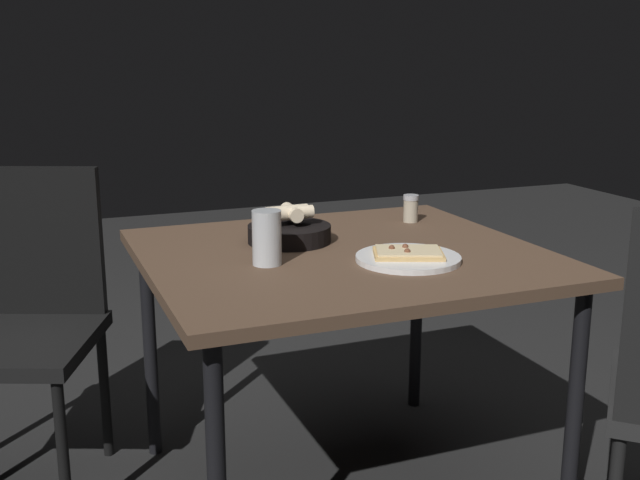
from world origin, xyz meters
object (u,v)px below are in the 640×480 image
object	(u,v)px
chair_near	(19,307)
bread_basket	(289,230)
pizza_plate	(408,257)
pepper_shaker	(411,210)
beer_glass	(267,241)
dining_table	(342,273)

from	to	relation	value
chair_near	bread_basket	bearing A→B (deg)	158.81
pizza_plate	pepper_shaker	xyz separation A→B (m)	(-0.22, -0.40, 0.03)
beer_glass	pepper_shaker	size ratio (longest dim) A/B	1.62
dining_table	pizza_plate	world-z (taller)	pizza_plate
bread_basket	chair_near	xyz separation A→B (m)	(0.71, -0.27, -0.22)
bread_basket	beer_glass	world-z (taller)	beer_glass
dining_table	pizza_plate	size ratio (longest dim) A/B	3.88
beer_glass	chair_near	world-z (taller)	chair_near
dining_table	chair_near	size ratio (longest dim) A/B	1.15
bread_basket	beer_glass	bearing A→B (deg)	57.38
bread_basket	pepper_shaker	world-z (taller)	bread_basket
pizza_plate	bread_basket	bearing A→B (deg)	-54.36
pizza_plate	dining_table	bearing A→B (deg)	-53.34
pizza_plate	chair_near	xyz separation A→B (m)	(0.92, -0.57, -0.20)
dining_table	bread_basket	distance (m)	0.20
bread_basket	pepper_shaker	bearing A→B (deg)	-166.12
pizza_plate	bread_basket	size ratio (longest dim) A/B	1.15
bread_basket	chair_near	size ratio (longest dim) A/B	0.26
bread_basket	pepper_shaker	size ratio (longest dim) A/B	2.73
dining_table	pepper_shaker	xyz separation A→B (m)	(-0.33, -0.25, 0.10)
pizza_plate	pepper_shaker	size ratio (longest dim) A/B	3.16
pizza_plate	chair_near	distance (m)	1.10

